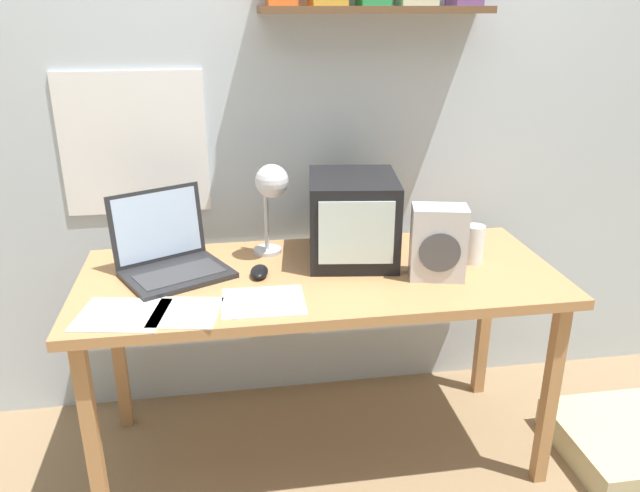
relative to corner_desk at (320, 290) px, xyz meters
name	(u,v)px	position (x,y,z in m)	size (l,w,h in m)	color
ground_plane	(320,449)	(0.00, 0.00, -0.68)	(12.00, 12.00, 0.00)	#8C7251
back_wall	(301,89)	(0.00, 0.47, 0.63)	(5.60, 0.24, 2.60)	silver
corner_desk	(320,290)	(0.00, 0.00, 0.00)	(1.64, 0.69, 0.75)	#B7804E
crt_monitor	(353,218)	(0.14, 0.12, 0.22)	(0.35, 0.39, 0.30)	black
laptop	(169,253)	(-0.51, 0.10, 0.13)	(0.43, 0.41, 0.27)	#232326
desk_lamp	(271,189)	(-0.15, 0.16, 0.33)	(0.13, 0.18, 0.35)	silver
juice_glass	(474,246)	(0.56, 0.01, 0.13)	(0.07, 0.07, 0.14)	white
space_heater	(438,243)	(0.38, -0.10, 0.19)	(0.20, 0.15, 0.25)	silver
computer_mouse	(259,272)	(-0.21, 0.01, 0.08)	(0.07, 0.11, 0.03)	black
loose_paper_near_laptop	(186,312)	(-0.44, -0.23, 0.07)	(0.23, 0.24, 0.00)	silver
loose_paper_near_monitor	(263,302)	(-0.21, -0.19, 0.07)	(0.26, 0.22, 0.00)	white
open_notebook	(122,315)	(-0.63, -0.21, 0.07)	(0.29, 0.26, 0.00)	silver
floor_cushion	(628,443)	(1.15, -0.22, -0.62)	(0.49, 0.49, 0.12)	#C1B78B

